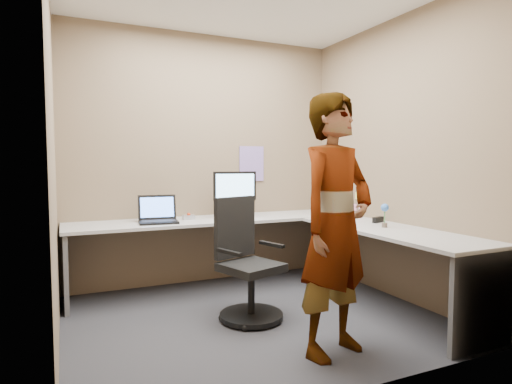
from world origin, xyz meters
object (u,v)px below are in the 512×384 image
person (336,225)px  monitor (235,188)px  office_chair (246,270)px  desk (279,238)px

person → monitor: bearing=73.9°
monitor → office_chair: 1.15m
desk → monitor: size_ratio=6.54×
monitor → person: 1.78m
person → office_chair: bearing=92.0°
office_chair → person: bearing=-89.2°
desk → monitor: monitor is taller
desk → office_chair: (-0.50, -0.36, -0.18)m
office_chair → person: size_ratio=0.56×
desk → office_chair: office_chair is taller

